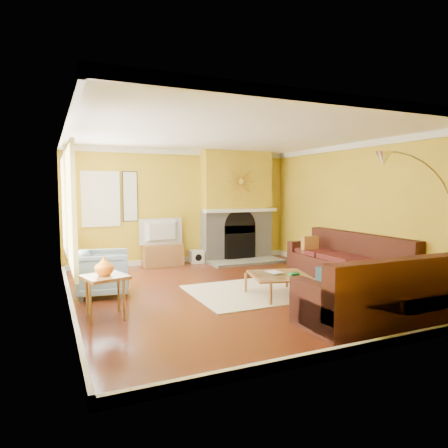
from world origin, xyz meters
name	(u,v)px	position (x,y,z in m)	size (l,w,h in m)	color
floor	(237,291)	(0.00, 0.00, -0.01)	(5.50, 6.00, 0.02)	maroon
ceiling	(237,133)	(0.00, 0.00, 2.71)	(5.50, 6.00, 0.02)	white
wall_back	(182,206)	(0.00, 3.01, 1.35)	(5.50, 0.02, 2.70)	gold
wall_front	(364,229)	(0.00, -3.01, 1.35)	(5.50, 0.02, 2.70)	gold
wall_left	(65,218)	(-2.76, 0.00, 1.35)	(0.02, 6.00, 2.70)	gold
wall_right	(361,210)	(2.76, 0.00, 1.35)	(0.02, 6.00, 2.70)	gold
baseboard	(237,287)	(0.00, 0.00, 0.06)	(5.50, 6.00, 0.12)	white
crown_molding	(237,137)	(0.00, 0.00, 2.64)	(5.50, 6.00, 0.12)	white
window_left_near	(64,204)	(-2.72, 1.30, 1.50)	(0.06, 1.22, 1.72)	white
window_left_far	(70,210)	(-2.72, -0.60, 1.50)	(0.06, 1.22, 1.72)	white
window_back	(101,199)	(-1.90, 2.96, 1.55)	(0.82, 0.06, 1.22)	white
wall_art	(130,196)	(-1.25, 2.97, 1.60)	(0.34, 0.04, 1.14)	white
fireplace	(237,206)	(1.35, 2.80, 1.35)	(1.80, 0.40, 2.70)	#9F9C96
mantel	(241,210)	(1.35, 2.56, 1.25)	(1.92, 0.22, 0.08)	white
hearth	(246,262)	(1.35, 2.25, 0.03)	(1.80, 0.70, 0.06)	#9F9C96
sunburst	(241,182)	(1.35, 2.57, 1.95)	(0.70, 0.04, 0.70)	olive
rug	(261,291)	(0.36, -0.24, 0.01)	(2.40, 1.80, 0.02)	beige
sectional_sofa	(325,266)	(1.32, -0.72, 0.45)	(2.85, 3.96, 0.90)	#431D15
coffee_table	(280,285)	(0.48, -0.63, 0.18)	(0.93, 0.93, 0.37)	white
media_console	(163,255)	(-0.58, 2.72, 0.25)	(0.91, 0.41, 0.50)	olive
tv	(162,232)	(-0.58, 2.72, 0.80)	(1.03, 0.14, 0.59)	black
subwoofer	(196,257)	(0.25, 2.74, 0.15)	(0.30, 0.30, 0.30)	white
armchair	(103,273)	(-2.17, 0.60, 0.38)	(0.80, 0.83, 0.75)	gray
side_table	(105,297)	(-2.31, -0.62, 0.30)	(0.54, 0.54, 0.59)	olive
vase	(104,266)	(-2.31, -0.62, 0.73)	(0.26, 0.26, 0.27)	orange
book	(270,273)	(0.34, -0.53, 0.38)	(0.21, 0.28, 0.03)	white
arc_lamp	(421,238)	(1.54, -2.43, 1.11)	(1.41, 0.36, 2.22)	silver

